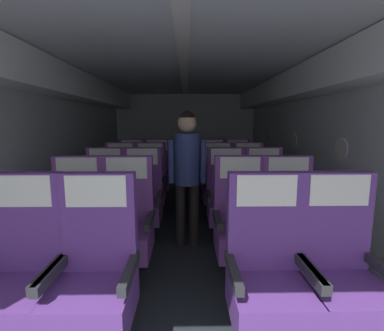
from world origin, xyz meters
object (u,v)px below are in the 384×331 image
seat_b_left_window (76,227)px  seat_a_left_window (19,279)px  seat_d_left_aisle (150,185)px  seat_a_left_aisle (95,280)px  seat_c_left_window (105,200)px  seat_e_right_window (213,174)px  seat_b_left_aisle (126,227)px  seat_e_right_aisle (238,174)px  seat_e_left_aisle (157,174)px  flight_attendant (187,165)px  seat_c_right_window (226,200)px  seat_b_right_aisle (289,226)px  seat_c_left_aisle (142,200)px  seat_d_left_window (120,185)px  seat_a_right_window (268,278)px  seat_d_right_window (218,185)px  seat_a_right_aisle (341,277)px  seat_c_right_aisle (264,200)px  seat_d_right_aisle (249,184)px  seat_b_right_window (241,226)px  seat_e_left_window (131,174)px

seat_b_left_window → seat_a_left_window: bearing=-90.5°
seat_d_left_aisle → seat_a_left_aisle: bearing=-90.0°
seat_c_left_window → seat_e_right_window: (1.51, 1.78, 0.00)m
seat_b_left_aisle → seat_e_right_aisle: same height
seat_b_left_window → seat_e_left_aisle: size_ratio=1.00×
seat_e_left_aisle → flight_attendant: flight_attendant is taller
seat_c_right_window → seat_a_left_aisle: bearing=-120.9°
flight_attendant → seat_b_right_aisle: bearing=166.2°
seat_b_left_window → seat_c_left_window: 0.89m
seat_c_left_aisle → seat_d_left_window: (-0.48, 0.89, 0.00)m
seat_c_left_aisle → seat_c_right_window: same height
seat_a_right_window → seat_d_right_window: (-0.02, 2.66, 0.00)m
seat_e_left_aisle → seat_a_right_aisle: bearing=-66.9°
seat_b_left_window → seat_e_right_aisle: 3.33m
seat_c_right_aisle → seat_d_right_aisle: (-0.00, 0.89, 0.00)m
seat_c_left_window → seat_d_right_aisle: (1.99, 0.87, 0.00)m
seat_a_left_window → seat_e_right_aisle: same height
seat_a_left_window → flight_attendant: (1.04, 1.52, 0.48)m
seat_d_left_aisle → seat_e_left_aisle: 0.89m
seat_a_left_aisle → seat_d_left_aisle: 2.67m
seat_c_right_aisle → seat_d_left_aisle: bearing=150.0°
seat_d_right_window → flight_attendant: flight_attendant is taller
seat_c_right_aisle → seat_d_left_aisle: (-1.54, 0.89, 0.00)m
seat_d_right_aisle → seat_e_right_window: 1.02m
seat_d_left_window → seat_e_right_window: same height
seat_d_right_aisle → seat_c_left_aisle: bearing=-149.9°
seat_c_left_aisle → seat_a_right_aisle: bearing=-49.6°
seat_b_right_window → seat_c_left_aisle: 1.38m
seat_a_left_aisle → seat_e_left_window: (-0.46, 3.54, 0.00)m
seat_b_left_window → seat_c_left_window: (0.01, 0.89, 0.00)m
seat_b_right_window → seat_c_left_window: 1.77m
seat_c_left_aisle → seat_d_left_aisle: 0.88m
seat_c_left_aisle → seat_a_left_window: bearing=-105.2°
seat_a_left_window → seat_d_right_window: 3.05m
seat_e_right_aisle → seat_e_right_window: size_ratio=1.00×
seat_b_right_aisle → seat_d_left_aisle: 2.35m
seat_c_right_window → seat_a_right_aisle: bearing=-75.0°
seat_b_right_aisle → seat_d_left_window: size_ratio=1.00×
seat_e_left_aisle → flight_attendant: bearing=-74.5°
seat_d_right_aisle → seat_b_right_window: bearing=-104.6°
seat_d_left_window → flight_attendant: bearing=-47.7°
seat_a_left_window → seat_a_right_window: (1.54, -0.02, 0.00)m
seat_c_left_window → seat_c_left_aisle: size_ratio=1.00×
seat_c_left_window → seat_d_right_window: bearing=29.9°
seat_a_left_window → seat_b_right_window: size_ratio=1.00×
seat_a_left_window → seat_c_left_window: 1.78m
seat_e_left_window → seat_c_right_aisle: bearing=-41.4°
seat_b_right_window → seat_c_left_aisle: bearing=140.0°
seat_e_left_window → seat_e_right_aisle: (1.98, 0.03, 0.00)m
seat_a_right_aisle → seat_d_right_aisle: bearing=90.0°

